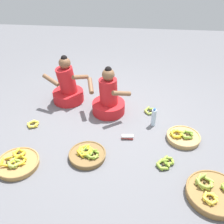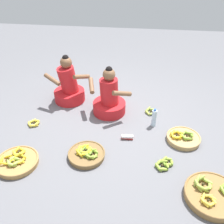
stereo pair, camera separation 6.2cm
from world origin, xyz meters
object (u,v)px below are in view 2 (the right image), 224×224
Objects in this scene: vendor_woman_behind at (69,87)px; banana_basket_back_center at (183,138)px; banana_basket_front_center at (87,154)px; packet_carton_stack at (127,137)px; banana_basket_near_bicycle at (212,195)px; loose_bananas_mid_left at (34,123)px; loose_bananas_back_right at (151,111)px; loose_bananas_near_vendor at (164,164)px; vendor_woman_front at (109,99)px; banana_basket_back_left at (17,161)px; water_bottle at (154,118)px.

banana_basket_back_center is (1.84, -0.84, -0.22)m from vendor_woman_behind.
banana_basket_front_center is 0.65m from packet_carton_stack.
banana_basket_near_bicycle is 2.61m from loose_bananas_mid_left.
loose_bananas_mid_left is at bearing 177.78° from banana_basket_back_center.
loose_bananas_back_right reaches higher than packet_carton_stack.
vendor_woman_behind is 2.08m from loose_bananas_near_vendor.
vendor_woman_front is 3.81× the size of loose_bananas_back_right.
banana_basket_front_center is 1.09m from loose_bananas_mid_left.
loose_bananas_mid_left is 2.01m from loose_bananas_near_vendor.
water_bottle reaches higher than banana_basket_back_left.
vendor_woman_front is 4.86× the size of packet_carton_stack.
vendor_woman_behind is 1.77× the size of banana_basket_back_center.
vendor_woman_behind reaches higher than banana_basket_front_center.
loose_bananas_near_vendor is 0.82m from water_bottle.
loose_bananas_back_right is 0.78× the size of loose_bananas_near_vendor.
loose_bananas_near_vendor is at bearing -80.89° from water_bottle.
banana_basket_near_bicycle is 0.64m from loose_bananas_near_vendor.
water_bottle reaches higher than banana_basket_front_center.
banana_basket_back_center is 2.85× the size of packet_carton_stack.
banana_basket_back_left is 1.47m from packet_carton_stack.
banana_basket_near_bicycle reaches higher than packet_carton_stack.
banana_basket_back_left is (-2.30, 0.21, -0.01)m from banana_basket_near_bicycle.
banana_basket_back_center is 1.74× the size of loose_bananas_near_vendor.
water_bottle is (1.69, 1.00, 0.09)m from banana_basket_back_left.
loose_bananas_back_right is at bearing 38.84° from banana_basket_back_left.
vendor_woman_behind is at bearing 139.36° from banana_basket_near_bicycle.
vendor_woman_behind is 3.93× the size of loose_bananas_mid_left.
banana_basket_back_center is 2.20m from loose_bananas_mid_left.
packet_carton_stack is at bearing 137.83° from loose_bananas_near_vendor.
vendor_woman_front is 1.51× the size of banana_basket_back_left.
water_bottle is at bearing -83.94° from loose_bananas_back_right.
loose_bananas_back_right is at bearing -8.90° from vendor_woman_behind.
water_bottle is 0.52m from packet_carton_stack.
banana_basket_near_bicycle is at bearing -40.64° from vendor_woman_behind.
vendor_woman_behind reaches higher than banana_basket_back_center.
banana_basket_near_bicycle is 2.90× the size of loose_bananas_back_right.
banana_basket_back_left reaches higher than loose_bananas_mid_left.
water_bottle is at bearing 116.93° from banana_basket_near_bicycle.
banana_basket_front_center is at bearing 178.37° from loose_bananas_near_vendor.
vendor_woman_behind is 2.71m from banana_basket_near_bicycle.
vendor_woman_behind is 1.73× the size of banana_basket_front_center.
vendor_woman_front is at bearing 118.79° from packet_carton_stack.
loose_bananas_mid_left is at bearing -115.42° from vendor_woman_behind.
water_bottle reaches higher than loose_bananas_near_vendor.
banana_basket_back_center is 0.58m from loose_bananas_near_vendor.
water_bottle is 1.79× the size of packet_carton_stack.
packet_carton_stack is at bearing 138.79° from banana_basket_near_bicycle.
vendor_woman_front is 1.71× the size of banana_basket_back_center.
vendor_woman_front reaches higher than loose_bananas_back_right.
banana_basket_front_center is 2.29× the size of loose_bananas_back_right.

